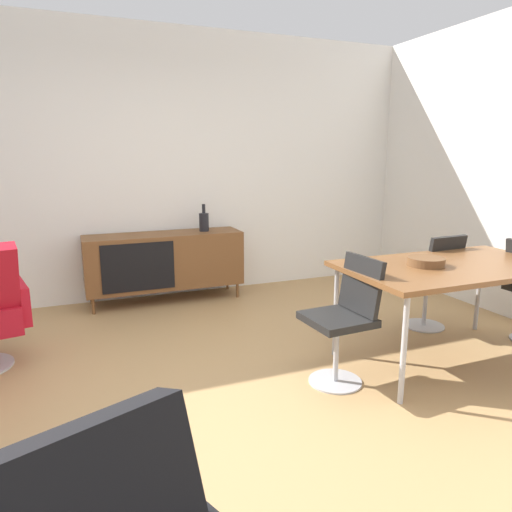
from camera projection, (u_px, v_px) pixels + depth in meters
The scene contains 8 objects.
ground_plane at pixel (204, 414), 2.78m from camera, with size 8.32×8.32×0.00m, color tan.
wall_back at pixel (133, 166), 4.84m from camera, with size 6.80×0.12×2.80m, color white.
sideboard at pixel (164, 260), 4.85m from camera, with size 1.60×0.45×0.72m.
vase_cobalt at pixel (204, 221), 4.93m from camera, with size 0.10×0.10×0.29m.
dining_table at pixel (452, 270), 3.37m from camera, with size 1.60×0.90×0.74m.
wooden_bowl_on_table at pixel (426, 262), 3.31m from camera, with size 0.26×0.26×0.06m, color brown.
dining_chair_back_right at pixel (433, 277), 4.05m from camera, with size 0.42×0.45×0.86m.
dining_chair_near_window at pixel (345, 315), 3.10m from camera, with size 0.45×0.42×0.86m.
Camera 1 is at (-0.65, -2.45, 1.51)m, focal length 32.73 mm.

